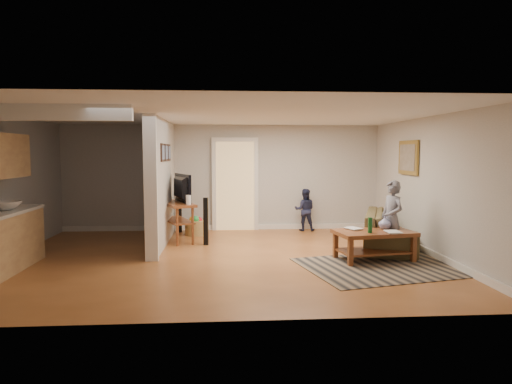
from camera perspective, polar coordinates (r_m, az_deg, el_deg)
ground at (r=8.09m, az=-4.23°, el=-8.27°), size 7.50×7.50×0.00m
room_shell at (r=8.39m, az=-11.58°, el=2.17°), size 7.54×6.02×2.52m
area_rug at (r=7.79m, az=15.96°, el=-8.94°), size 2.99×2.46×0.01m
sofa at (r=9.42m, az=16.44°, el=-6.57°), size 1.70×2.56×0.70m
coffee_table at (r=8.14m, az=14.62°, el=-5.48°), size 1.41×0.96×0.77m
tv_console at (r=9.69m, az=-9.75°, el=-1.72°), size 0.92×1.37×1.11m
speaker_left at (r=9.19m, az=-6.27°, el=-3.66°), size 0.11×0.11×0.95m
speaker_right at (r=10.71m, az=-9.55°, el=-2.23°), size 0.11×0.11×1.04m
toy_basket at (r=10.37m, az=-7.52°, el=-4.33°), size 0.49×0.49×0.44m
child at (r=8.55m, az=16.50°, el=-7.74°), size 0.47×0.57×1.36m
toddler at (r=10.91m, az=6.10°, el=-4.83°), size 0.54×0.45×1.00m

